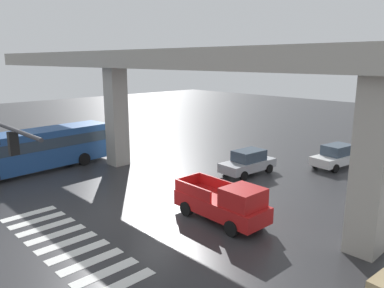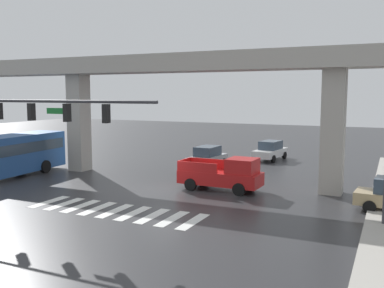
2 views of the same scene
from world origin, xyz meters
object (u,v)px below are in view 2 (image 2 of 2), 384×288
Objects in this scene: sedan_white at (270,150)px; traffic_signal_mast at (30,120)px; sedan_silver at (207,157)px; city_bus at (1,155)px; pickup_truck at (225,175)px.

sedan_white is 0.41× the size of traffic_signal_mast.
traffic_signal_mast reaches higher than sedan_silver.
city_bus is at bearing 146.36° from traffic_signal_mast.
pickup_truck is at bearing 11.51° from city_bus.
sedan_silver is 0.40× the size of traffic_signal_mast.
city_bus reaches higher than sedan_white.
sedan_silver is 7.17m from sedan_white.
traffic_signal_mast is at bearing -33.64° from city_bus.
traffic_signal_mast is at bearing -127.06° from pickup_truck.
traffic_signal_mast reaches higher than pickup_truck.
pickup_truck is at bearing 52.94° from traffic_signal_mast.
sedan_white is (-0.75, 13.58, -0.14)m from pickup_truck.
pickup_truck reaches higher than sedan_white.
sedan_white is (3.55, 6.23, 0.00)m from sedan_silver.
traffic_signal_mast is (-6.00, -22.52, 3.81)m from sedan_white.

